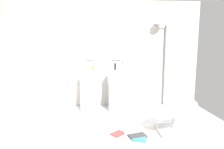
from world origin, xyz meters
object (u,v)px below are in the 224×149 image
object	(u,v)px
lounge_chair	(174,113)
soap_bottle_clear	(93,67)
shower_column	(167,63)
magazine_red	(118,134)
pedestal_sink_left	(90,89)
magazine_teal	(139,139)
pedestal_sink_right	(117,89)
soap_bottle_amber	(93,68)
magazine_charcoal	(137,136)
coffee_mug	(126,132)
soap_bottle_black	(115,67)
soap_bottle_white	(123,67)

from	to	relation	value
lounge_chair	soap_bottle_clear	bearing A→B (deg)	141.40
shower_column	magazine_red	size ratio (longest dim) A/B	9.21
pedestal_sink_left	soap_bottle_clear	bearing A→B (deg)	-51.13
magazine_teal	pedestal_sink_right	bearing A→B (deg)	111.18
pedestal_sink_right	soap_bottle_amber	bearing A→B (deg)	-168.73
magazine_teal	soap_bottle_amber	xyz separation A→B (m)	(-0.77, 1.38, 1.00)
magazine_charcoal	coffee_mug	world-z (taller)	coffee_mug
coffee_mug	soap_bottle_amber	size ratio (longest dim) A/B	0.67
pedestal_sink_left	magazine_red	size ratio (longest dim) A/B	4.79
coffee_mug	pedestal_sink_right	bearing A→B (deg)	91.27
coffee_mug	soap_bottle_amber	bearing A→B (deg)	116.30
lounge_chair	shower_column	bearing A→B (deg)	75.02
soap_bottle_amber	lounge_chair	bearing A→B (deg)	-38.35
soap_bottle_amber	soap_bottle_clear	size ratio (longest dim) A/B	0.87
pedestal_sink_right	lounge_chair	world-z (taller)	pedestal_sink_right
magazine_red	magazine_teal	xyz separation A→B (m)	(0.32, -0.21, 0.00)
pedestal_sink_right	coffee_mug	bearing A→B (deg)	-88.73
soap_bottle_black	coffee_mug	bearing A→B (deg)	-85.41
lounge_chair	coffee_mug	size ratio (longest dim) A/B	11.87
pedestal_sink_left	magazine_teal	size ratio (longest dim) A/B	4.70
magazine_charcoal	magazine_teal	xyz separation A→B (m)	(0.01, -0.10, -0.00)
magazine_red	magazine_teal	world-z (taller)	magazine_teal
pedestal_sink_right	soap_bottle_black	size ratio (longest dim) A/B	6.36
lounge_chair	magazine_charcoal	bearing A→B (deg)	-167.19
soap_bottle_amber	shower_column	bearing A→B (deg)	12.09
lounge_chair	pedestal_sink_left	bearing A→B (deg)	140.50
soap_bottle_clear	coffee_mug	bearing A→B (deg)	-64.15
pedestal_sink_left	shower_column	size ratio (longest dim) A/B	0.52
shower_column	soap_bottle_clear	distance (m)	1.87
shower_column	magazine_teal	world-z (taller)	shower_column
soap_bottle_white	magazine_red	bearing A→B (deg)	-100.01
pedestal_sink_right	coffee_mug	size ratio (longest dim) A/B	11.56
magazine_teal	soap_bottle_black	xyz separation A→B (m)	(-0.27, 1.36, 1.02)
pedestal_sink_right	magazine_teal	size ratio (longest dim) A/B	4.70
soap_bottle_black	magazine_charcoal	bearing A→B (deg)	-78.00
magazine_charcoal	coffee_mug	distance (m)	0.20
soap_bottle_amber	pedestal_sink_right	bearing A→B (deg)	11.27
magazine_teal	pedestal_sink_left	bearing A→B (deg)	132.89
lounge_chair	magazine_teal	xyz separation A→B (m)	(-0.66, -0.25, -0.32)
pedestal_sink_left	soap_bottle_black	bearing A→B (deg)	-13.22
pedestal_sink_right	soap_bottle_black	xyz separation A→B (m)	(-0.07, -0.14, 0.53)
coffee_mug	soap_bottle_white	world-z (taller)	soap_bottle_white
pedestal_sink_right	soap_bottle_white	bearing A→B (deg)	7.79
pedestal_sink_right	soap_bottle_white	xyz separation A→B (m)	(0.12, 0.02, 0.52)
magazine_red	soap_bottle_white	world-z (taller)	soap_bottle_white
magazine_red	soap_bottle_clear	bearing A→B (deg)	70.94
magazine_red	soap_bottle_black	distance (m)	1.54
magazine_teal	soap_bottle_white	distance (m)	1.82
pedestal_sink_right	soap_bottle_black	world-z (taller)	soap_bottle_black
soap_bottle_amber	soap_bottle_white	distance (m)	0.70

